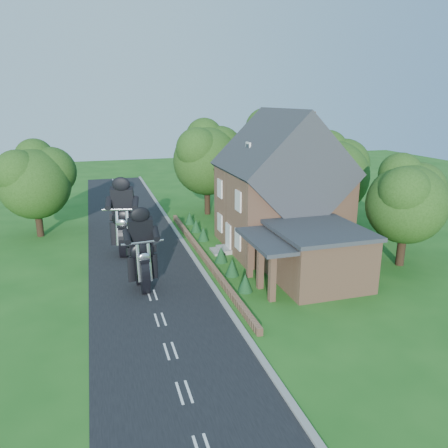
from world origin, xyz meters
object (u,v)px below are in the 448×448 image
object	(u,v)px
house	(281,190)
motorcycle_lead	(143,278)
motorcycle_follow	(125,243)
garden_wall	(203,256)
annex	(315,254)

from	to	relation	value
house	motorcycle_lead	world-z (taller)	house
motorcycle_follow	garden_wall	bearing A→B (deg)	168.11
house	annex	distance (m)	7.30
annex	motorcycle_follow	distance (m)	13.63
motorcycle_lead	motorcycle_follow	bearing A→B (deg)	-90.80
garden_wall	motorcycle_lead	size ratio (longest dim) A/B	13.51
motorcycle_follow	motorcycle_lead	bearing A→B (deg)	108.61
house	garden_wall	bearing A→B (deg)	-170.83
garden_wall	motorcycle_follow	size ratio (longest dim) A/B	12.01
house	motorcycle_follow	xyz separation A→B (m)	(-11.36, 1.54, -3.49)
motorcycle_lead	garden_wall	bearing A→B (deg)	-144.40
garden_wall	motorcycle_follow	xyz separation A→B (m)	(-5.17, 2.54, 0.65)
annex	motorcycle_follow	xyz separation A→B (m)	(-10.74, 8.34, -0.91)
house	motorcycle_lead	distance (m)	12.50
garden_wall	motorcycle_lead	xyz separation A→B (m)	(-4.67, -4.03, 0.56)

